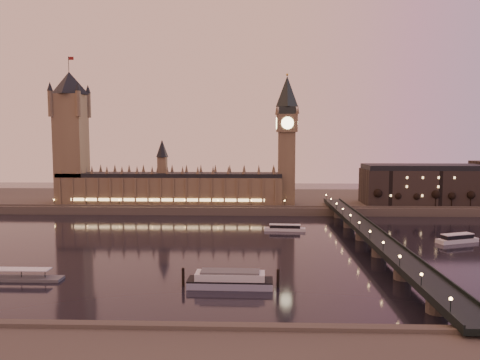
# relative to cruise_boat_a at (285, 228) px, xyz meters

# --- Properties ---
(ground) EXTENTS (700.00, 700.00, 0.00)m
(ground) POSITION_rel_cruise_boat_a_xyz_m (-48.30, -43.98, -1.85)
(ground) COLOR black
(ground) RESTS_ON ground
(far_embankment) EXTENTS (560.00, 130.00, 6.00)m
(far_embankment) POSITION_rel_cruise_boat_a_xyz_m (-18.30, 121.02, 1.15)
(far_embankment) COLOR #423D35
(far_embankment) RESTS_ON ground
(palace_of_westminster) EXTENTS (180.00, 26.62, 52.00)m
(palace_of_westminster) POSITION_rel_cruise_boat_a_xyz_m (-88.42, 77.01, 19.85)
(palace_of_westminster) COLOR brown
(palace_of_westminster) RESTS_ON ground
(victoria_tower) EXTENTS (31.68, 31.68, 118.00)m
(victoria_tower) POSITION_rel_cruise_boat_a_xyz_m (-168.30, 77.02, 63.93)
(victoria_tower) COLOR brown
(victoria_tower) RESTS_ON ground
(big_ben) EXTENTS (17.68, 17.68, 104.00)m
(big_ben) POSITION_rel_cruise_boat_a_xyz_m (5.69, 77.01, 62.10)
(big_ben) COLOR brown
(big_ben) RESTS_ON ground
(westminster_bridge) EXTENTS (13.20, 260.00, 15.30)m
(westminster_bridge) POSITION_rel_cruise_boat_a_xyz_m (43.31, -43.98, 3.66)
(westminster_bridge) COLOR black
(westminster_bridge) RESTS_ON ground
(city_block) EXTENTS (155.00, 45.00, 34.00)m
(city_block) POSITION_rel_cruise_boat_a_xyz_m (146.64, 86.95, 20.39)
(city_block) COLOR black
(city_block) RESTS_ON ground
(bare_tree_0) EXTENTS (5.95, 5.95, 12.10)m
(bare_tree_0) POSITION_rel_cruise_boat_a_xyz_m (76.16, 65.02, 13.18)
(bare_tree_0) COLOR black
(bare_tree_0) RESTS_ON ground
(bare_tree_1) EXTENTS (5.95, 5.95, 12.10)m
(bare_tree_1) POSITION_rel_cruise_boat_a_xyz_m (90.38, 65.02, 13.18)
(bare_tree_1) COLOR black
(bare_tree_1) RESTS_ON ground
(bare_tree_2) EXTENTS (5.95, 5.95, 12.10)m
(bare_tree_2) POSITION_rel_cruise_boat_a_xyz_m (104.61, 65.02, 13.18)
(bare_tree_2) COLOR black
(bare_tree_2) RESTS_ON ground
(bare_tree_3) EXTENTS (5.95, 5.95, 12.10)m
(bare_tree_3) POSITION_rel_cruise_boat_a_xyz_m (118.83, 65.02, 13.18)
(bare_tree_3) COLOR black
(bare_tree_3) RESTS_ON ground
(bare_tree_4) EXTENTS (5.95, 5.95, 12.10)m
(bare_tree_4) POSITION_rel_cruise_boat_a_xyz_m (133.06, 65.02, 13.18)
(bare_tree_4) COLOR black
(bare_tree_4) RESTS_ON ground
(bare_tree_5) EXTENTS (5.95, 5.95, 12.10)m
(bare_tree_5) POSITION_rel_cruise_boat_a_xyz_m (147.29, 65.02, 13.18)
(bare_tree_5) COLOR black
(bare_tree_5) RESTS_ON ground
(cruise_boat_a) EXTENTS (26.64, 7.59, 4.21)m
(cruise_boat_a) POSITION_rel_cruise_boat_a_xyz_m (0.00, 0.00, 0.00)
(cruise_boat_a) COLOR silver
(cruise_boat_a) RESTS_ON ground
(cruise_boat_c) EXTENTS (25.97, 15.21, 5.04)m
(cruise_boat_c) POSITION_rel_cruise_boat_a_xyz_m (96.84, -29.81, 0.37)
(cruise_boat_c) COLOR silver
(cruise_boat_c) RESTS_ON ground
(moored_barge) EXTENTS (39.72, 10.33, 7.28)m
(moored_barge) POSITION_rel_cruise_boat_a_xyz_m (-29.08, -113.95, 1.22)
(moored_barge) COLOR #939EBC
(moored_barge) RESTS_ON ground
(pontoon_pier) EXTENTS (42.77, 7.13, 11.41)m
(pontoon_pier) POSITION_rel_cruise_boat_a_xyz_m (-122.35, -107.43, -0.62)
(pontoon_pier) COLOR #595B5E
(pontoon_pier) RESTS_ON ground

